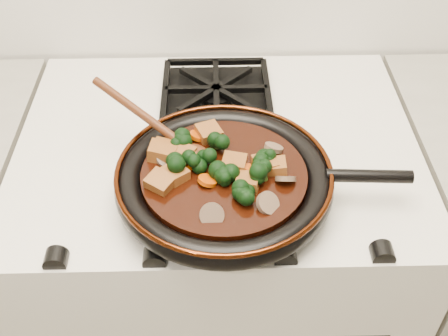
{
  "coord_description": "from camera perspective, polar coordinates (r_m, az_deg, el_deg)",
  "views": [
    {
      "loc": [
        -0.01,
        0.87,
        1.59
      ],
      "look_at": [
        0.01,
        1.54,
        0.97
      ],
      "focal_mm": 45.0,
      "sensor_mm": 36.0,
      "label": 1
    }
  ],
  "objects": [
    {
      "name": "tofu_cube_9",
      "position": [
        0.92,
        1.02,
        0.43
      ],
      "size": [
        0.05,
        0.05,
        0.03
      ],
      "primitive_type": "cube",
      "rotation": [
        0.08,
        -0.05,
        2.94
      ],
      "color": "brown",
      "rests_on": "braising_sauce"
    },
    {
      "name": "tofu_cube_10",
      "position": [
        0.91,
        -4.96,
        -0.62
      ],
      "size": [
        0.05,
        0.05,
        0.02
      ],
      "primitive_type": "cube",
      "rotation": [
        0.04,
        0.01,
        2.27
      ],
      "color": "brown",
      "rests_on": "braising_sauce"
    },
    {
      "name": "broccoli_floret_2",
      "position": [
        0.96,
        -0.67,
        2.55
      ],
      "size": [
        0.07,
        0.06,
        0.06
      ],
      "primitive_type": null,
      "rotation": [
        -0.02,
        -0.08,
        0.14
      ],
      "color": "black",
      "rests_on": "braising_sauce"
    },
    {
      "name": "mushroom_slice_1",
      "position": [
        0.96,
        5.06,
        2.07
      ],
      "size": [
        0.05,
        0.05,
        0.02
      ],
      "primitive_type": "cylinder",
      "rotation": [
        0.44,
        0.0,
        2.42
      ],
      "color": "brown",
      "rests_on": "braising_sauce"
    },
    {
      "name": "wooden_spoon",
      "position": [
        0.97,
        -5.89,
        3.66
      ],
      "size": [
        0.13,
        0.11,
        0.23
      ],
      "rotation": [
        0.0,
        0.0,
        2.51
      ],
      "color": "#4D2410",
      "rests_on": "braising_sauce"
    },
    {
      "name": "burner_grate_front",
      "position": [
        0.96,
        -0.57,
        -2.05
      ],
      "size": [
        0.23,
        0.23,
        0.03
      ],
      "primitive_type": null,
      "color": "black",
      "rests_on": "stove"
    },
    {
      "name": "broccoli_floret_1",
      "position": [
        0.9,
        0.14,
        -0.91
      ],
      "size": [
        0.08,
        0.09,
        0.06
      ],
      "primitive_type": null,
      "rotation": [
        0.06,
        0.1,
        2.11
      ],
      "color": "black",
      "rests_on": "braising_sauce"
    },
    {
      "name": "carrot_coin_2",
      "position": [
        0.93,
        -3.46,
        0.45
      ],
      "size": [
        0.03,
        0.03,
        0.02
      ],
      "primitive_type": "cylinder",
      "rotation": [
        0.22,
        0.19,
        0.0
      ],
      "color": "#C04405",
      "rests_on": "braising_sauce"
    },
    {
      "name": "broccoli_floret_6",
      "position": [
        0.87,
        1.85,
        -2.85
      ],
      "size": [
        0.07,
        0.08,
        0.06
      ],
      "primitive_type": null,
      "rotation": [
        0.02,
        -0.12,
        1.16
      ],
      "color": "black",
      "rests_on": "braising_sauce"
    },
    {
      "name": "tofu_cube_4",
      "position": [
        0.94,
        -4.18,
        1.49
      ],
      "size": [
        0.05,
        0.05,
        0.02
      ],
      "primitive_type": "cube",
      "rotation": [
        -0.06,
        -0.03,
        2.61
      ],
      "color": "brown",
      "rests_on": "braising_sauce"
    },
    {
      "name": "broccoli_floret_0",
      "position": [
        0.93,
        4.36,
        0.62
      ],
      "size": [
        0.08,
        0.09,
        0.07
      ],
      "primitive_type": null,
      "rotation": [
        0.19,
        0.24,
        2.0
      ],
      "color": "black",
      "rests_on": "braising_sauce"
    },
    {
      "name": "mushroom_slice_2",
      "position": [
        0.94,
        -5.89,
        1.05
      ],
      "size": [
        0.05,
        0.05,
        0.03
      ],
      "primitive_type": "cylinder",
      "rotation": [
        0.55,
        0.0,
        0.58
      ],
      "color": "brown",
      "rests_on": "braising_sauce"
    },
    {
      "name": "tofu_cube_5",
      "position": [
        0.98,
        -1.56,
        3.58
      ],
      "size": [
        0.05,
        0.05,
        0.03
      ],
      "primitive_type": "cube",
      "rotation": [
        0.02,
        -0.06,
        1.98
      ],
      "color": "brown",
      "rests_on": "braising_sauce"
    },
    {
      "name": "tofu_cube_3",
      "position": [
        0.93,
        -4.26,
        0.99
      ],
      "size": [
        0.05,
        0.05,
        0.02
      ],
      "primitive_type": "cube",
      "rotation": [
        -0.02,
        0.11,
        2.28
      ],
      "color": "brown",
      "rests_on": "braising_sauce"
    },
    {
      "name": "braising_sauce",
      "position": [
        0.92,
        0.0,
        -0.95
      ],
      "size": [
        0.27,
        0.27,
        0.02
      ],
      "primitive_type": "cylinder",
      "color": "black",
      "rests_on": "skillet"
    },
    {
      "name": "tofu_cube_0",
      "position": [
        0.89,
        2.45,
        -1.43
      ],
      "size": [
        0.04,
        0.05,
        0.03
      ],
      "primitive_type": "cube",
      "rotation": [
        -0.1,
        0.08,
        1.31
      ],
      "color": "brown",
      "rests_on": "braising_sauce"
    },
    {
      "name": "broccoli_floret_4",
      "position": [
        0.96,
        -4.77,
        2.76
      ],
      "size": [
        0.08,
        0.09,
        0.07
      ],
      "primitive_type": null,
      "rotation": [
        0.23,
        -0.12,
        0.58
      ],
      "color": "black",
      "rests_on": "braising_sauce"
    },
    {
      "name": "broccoli_floret_3",
      "position": [
        0.91,
        -4.36,
        0.31
      ],
      "size": [
        0.09,
        0.08,
        0.07
      ],
      "primitive_type": null,
      "rotation": [
        0.12,
        -0.11,
        2.47
      ],
      "color": "black",
      "rests_on": "braising_sauce"
    },
    {
      "name": "tofu_cube_2",
      "position": [
        0.92,
        4.18,
        0.32
      ],
      "size": [
        0.05,
        0.05,
        0.02
      ],
      "primitive_type": "cube",
      "rotation": [
        -0.02,
        0.03,
        1.88
      ],
      "color": "brown",
      "rests_on": "braising_sauce"
    },
    {
      "name": "mushroom_slice_4",
      "position": [
        0.86,
        4.48,
        -3.6
      ],
      "size": [
        0.05,
        0.05,
        0.03
      ],
      "primitive_type": "cylinder",
      "rotation": [
        0.65,
        0.0,
        0.91
      ],
      "color": "brown",
      "rests_on": "braising_sauce"
    },
    {
      "name": "carrot_coin_3",
      "position": [
        0.9,
        -1.68,
        -1.28
      ],
      "size": [
        0.03,
        0.03,
        0.02
      ],
      "primitive_type": "cylinder",
      "rotation": [
        -0.23,
        0.27,
        0.0
      ],
      "color": "#C04405",
      "rests_on": "braising_sauce"
    },
    {
      "name": "broccoli_floret_7",
      "position": [
        0.9,
        4.09,
        -0.6
      ],
      "size": [
        0.07,
        0.07,
        0.07
      ],
      "primitive_type": null,
      "rotation": [
        -0.04,
        0.21,
        3.01
      ],
      "color": "black",
      "rests_on": "braising_sauce"
    },
    {
      "name": "tofu_cube_1",
      "position": [
        0.92,
        5.18,
        0.12
      ],
      "size": [
        0.04,
        0.03,
        0.02
      ],
      "primitive_type": "cube",
      "rotation": [
        0.01,
        0.11,
        3.14
      ],
      "color": "brown",
      "rests_on": "braising_sauce"
    },
    {
      "name": "tofu_cube_6",
      "position": [
        0.95,
        -6.41,
        1.68
      ],
      "size": [
        0.05,
        0.05,
        0.03
      ],
      "primitive_type": "cube",
      "rotation": [
        0.06,
        -0.1,
        2.99
      ],
      "color": "brown",
      "rests_on": "braising_sauce"
    },
    {
      "name": "burner_grate_back",
      "position": [
        1.17,
        -0.79,
        7.68
      ],
      "size": [
        0.23,
        0.23,
        0.03
      ],
      "primitive_type": null,
      "color": "black",
      "rests_on": "stove"
    },
    {
      "name": "skillet",
      "position": [
        0.93,
        0.12,
        -1.18
      ],
      "size": [
        0.49,
        0.36,
        0.05
      ],
      "rotation": [
        0.0,
        0.0,
        -0.05
      ],
      "color": "black",
      "rests_on": "burner_grate_front"
    },
    {
      "name": "carrot_coin_0",
      "position": [
        0.92,
        2.63,
        -0.07
      ],
      "size": [
        0.03,
        0.03,
        0.02
      ],
      "primitive_type": "cylinder",
      "rotation": [
        -0.32,
        0.2,
        0.0
      ],
      "color": "#C04405",
      "rests_on": "braising_sauce"
    },
    {
      "name": "mushroom_slice_0",
      "position": [
        0.84,
        -1.24,
        -4.79
      ],
      "size": [
        0.04,
        0.03,
        0.03
      ],
      "primitive_type": "cylinder",
      "rotation": [
        0.88,
        0.0,
        0.01
      ],
      "color": "brown",
      "rests_on": "braising_sauce"
    },
    {
      "name": "broccoli_floret_5",
      "position": [
        0.92,
        -2.2,
        0.64
      ],
      "size": [
        0.08,
        0.08,
        0.06
      ],
      "primitive_type": null,
      "rotation": [
        -0.2,
        -0.06,
        0.69
      ],
      "color": "black",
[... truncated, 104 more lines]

